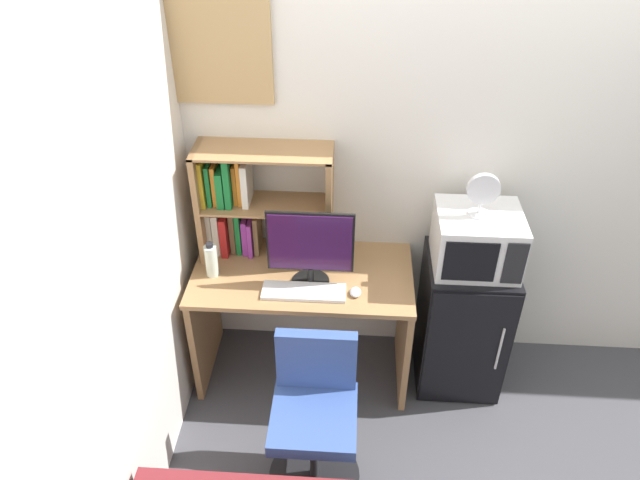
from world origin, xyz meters
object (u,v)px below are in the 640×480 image
(computer_mouse, at_px, (355,292))
(microwave, at_px, (477,240))
(monitor, at_px, (310,247))
(keyboard, at_px, (304,292))
(mini_fridge, at_px, (462,322))
(water_bottle, at_px, (211,260))
(wall_corkboard, at_px, (202,50))
(desk_fan, at_px, (483,193))
(hutch_bookshelf, at_px, (245,202))
(desk_chair, at_px, (315,422))

(computer_mouse, bearing_deg, microwave, 17.37)
(computer_mouse, height_order, microwave, microwave)
(monitor, relative_size, keyboard, 1.03)
(monitor, relative_size, mini_fridge, 0.53)
(keyboard, height_order, water_bottle, water_bottle)
(water_bottle, bearing_deg, microwave, 3.16)
(keyboard, bearing_deg, wall_corkboard, 137.84)
(monitor, distance_m, mini_fridge, 1.05)
(desk_fan, bearing_deg, monitor, -172.76)
(water_bottle, bearing_deg, keyboard, -13.86)
(water_bottle, distance_m, microwave, 1.42)
(desk_fan, relative_size, wall_corkboard, 0.35)
(microwave, bearing_deg, keyboard, -167.17)
(hutch_bookshelf, xyz_separation_m, desk_fan, (1.23, -0.17, 0.21))
(mini_fridge, height_order, wall_corkboard, wall_corkboard)
(water_bottle, xyz_separation_m, microwave, (1.41, 0.08, 0.15))
(monitor, xyz_separation_m, mini_fridge, (0.87, 0.11, -0.58))
(water_bottle, relative_size, mini_fridge, 0.24)
(hutch_bookshelf, distance_m, water_bottle, 0.37)
(monitor, relative_size, microwave, 1.03)
(hutch_bookshelf, xyz_separation_m, mini_fridge, (1.25, -0.17, -0.66))
(hutch_bookshelf, xyz_separation_m, wall_corkboard, (-0.18, 0.11, 0.80))
(monitor, bearing_deg, wall_corkboard, 145.17)
(monitor, distance_m, keyboard, 0.25)
(hutch_bookshelf, height_order, monitor, hutch_bookshelf)
(computer_mouse, distance_m, water_bottle, 0.80)
(hutch_bookshelf, relative_size, desk_chair, 0.85)
(monitor, xyz_separation_m, computer_mouse, (0.24, -0.08, -0.22))
(hutch_bookshelf, xyz_separation_m, desk_chair, (0.45, -0.90, -0.70))
(water_bottle, height_order, desk_chair, water_bottle)
(hutch_bookshelf, relative_size, monitor, 1.61)
(desk_fan, bearing_deg, computer_mouse, -162.71)
(desk_chair, height_order, wall_corkboard, wall_corkboard)
(mini_fridge, xyz_separation_m, desk_fan, (-0.02, -0.00, 0.87))
(monitor, relative_size, desk_chair, 0.53)
(monitor, xyz_separation_m, water_bottle, (-0.54, 0.04, -0.14))
(mini_fridge, height_order, desk_chair, desk_chair)
(desk_fan, height_order, desk_chair, desk_fan)
(computer_mouse, distance_m, microwave, 0.70)
(computer_mouse, distance_m, desk_chair, 0.69)
(microwave, relative_size, wall_corkboard, 0.63)
(desk_chair, bearing_deg, keyboard, 100.06)
(hutch_bookshelf, height_order, desk_chair, hutch_bookshelf)
(computer_mouse, distance_m, desk_fan, 0.82)
(keyboard, distance_m, mini_fridge, 0.98)
(hutch_bookshelf, distance_m, monitor, 0.48)
(computer_mouse, relative_size, desk_fan, 0.34)
(microwave, distance_m, desk_fan, 0.29)
(hutch_bookshelf, bearing_deg, computer_mouse, -30.02)
(water_bottle, bearing_deg, mini_fridge, 3.04)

